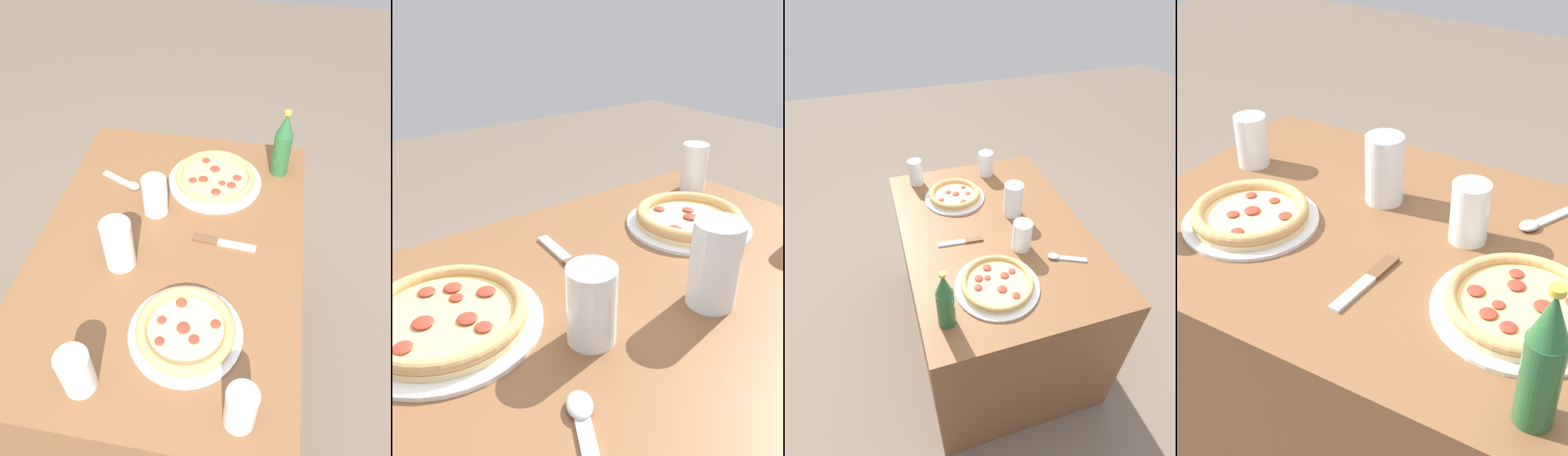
{
  "view_description": "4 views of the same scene",
  "coord_description": "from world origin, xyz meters",
  "views": [
    {
      "loc": [
        0.81,
        0.22,
        1.69
      ],
      "look_at": [
        -0.05,
        0.07,
        0.77
      ],
      "focal_mm": 35.0,
      "sensor_mm": 36.0,
      "label": 1
    },
    {
      "loc": [
        -0.46,
        -0.49,
        1.18
      ],
      "look_at": [
        0.0,
        0.13,
        0.8
      ],
      "focal_mm": 35.0,
      "sensor_mm": 36.0,
      "label": 2
    },
    {
      "loc": [
        -1.08,
        0.39,
        1.71
      ],
      "look_at": [
        -0.03,
        0.07,
        0.78
      ],
      "focal_mm": 28.0,
      "sensor_mm": 36.0,
      "label": 3
    },
    {
      "loc": [
        -0.51,
        0.92,
        1.44
      ],
      "look_at": [
        -0.02,
        0.1,
        0.81
      ],
      "focal_mm": 50.0,
      "sensor_mm": 36.0,
      "label": 4
    }
  ],
  "objects": [
    {
      "name": "glass_iced_tea",
      "position": [
        0.45,
        0.25,
        0.79
      ],
      "size": [
        0.07,
        0.07,
        0.13
      ],
      "color": "white",
      "rests_on": "table"
    },
    {
      "name": "knife",
      "position": [
        -0.04,
        0.15,
        0.73
      ],
      "size": [
        0.04,
        0.19,
        0.01
      ],
      "color": "brown",
      "rests_on": "table"
    },
    {
      "name": "glass_red_wine",
      "position": [
        0.08,
        -0.12,
        0.8
      ],
      "size": [
        0.08,
        0.08,
        0.15
      ],
      "color": "white",
      "rests_on": "table"
    },
    {
      "name": "spoon",
      "position": [
        -0.24,
        -0.19,
        0.74
      ],
      "size": [
        0.09,
        0.15,
        0.02
      ],
      "color": "silver",
      "rests_on": "table"
    },
    {
      "name": "pizza_pepperoni",
      "position": [
        -0.3,
        0.09,
        0.75
      ],
      "size": [
        0.3,
        0.3,
        0.04
      ],
      "color": "white",
      "rests_on": "table"
    },
    {
      "name": "pizza_salami",
      "position": [
        0.27,
        0.1,
        0.75
      ],
      "size": [
        0.28,
        0.28,
        0.04
      ],
      "color": "silver",
      "rests_on": "table"
    },
    {
      "name": "table",
      "position": [
        0.0,
        0.0,
        0.37
      ],
      "size": [
        1.08,
        0.76,
        0.73
      ],
      "color": "brown",
      "rests_on": "ground_plane"
    },
    {
      "name": "glass_water",
      "position": [
        -0.14,
        -0.07,
        0.79
      ],
      "size": [
        0.08,
        0.08,
        0.12
      ],
      "color": "white",
      "rests_on": "table"
    }
  ]
}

